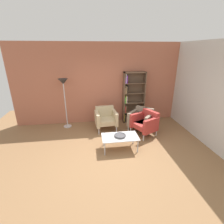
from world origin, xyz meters
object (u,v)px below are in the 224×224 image
at_px(bookshelf_tall, 132,98).
at_px(armchair_by_bookshelf, 141,119).
at_px(decorative_bowl, 120,135).
at_px(floor_lamp_torchiere, 64,87).
at_px(coffee_table_low, 120,137).
at_px(armchair_spare_guest, 145,122).
at_px(armchair_near_window, 106,118).

xyz_separation_m(bookshelf_tall, armchair_by_bookshelf, (0.13, -0.85, -0.53)).
height_order(decorative_bowl, floor_lamp_torchiere, floor_lamp_torchiere).
xyz_separation_m(coffee_table_low, armchair_spare_guest, (0.99, 0.77, 0.05)).
height_order(decorative_bowl, armchair_near_window, armchair_near_window).
bearing_deg(floor_lamp_torchiere, decorative_bowl, -46.60).
relative_size(armchair_spare_guest, floor_lamp_torchiere, 0.53).
relative_size(bookshelf_tall, armchair_spare_guest, 2.07).
xyz_separation_m(coffee_table_low, floor_lamp_torchiere, (-1.62, 1.71, 1.08)).
bearing_deg(armchair_near_window, bookshelf_tall, 22.91).
distance_m(armchair_spare_guest, floor_lamp_torchiere, 2.96).
distance_m(bookshelf_tall, armchair_spare_guest, 1.26).
height_order(armchair_near_window, floor_lamp_torchiere, floor_lamp_torchiere).
relative_size(bookshelf_tall, armchair_near_window, 2.44).
distance_m(bookshelf_tall, decorative_bowl, 2.12).
xyz_separation_m(armchair_spare_guest, floor_lamp_torchiere, (-2.61, 0.94, 1.03)).
xyz_separation_m(armchair_by_bookshelf, floor_lamp_torchiere, (-2.56, 0.66, 1.03)).
bearing_deg(coffee_table_low, armchair_near_window, 100.73).
bearing_deg(armchair_by_bookshelf, armchair_near_window, -150.75).
distance_m(bookshelf_tall, floor_lamp_torchiere, 2.49).
bearing_deg(bookshelf_tall, armchair_near_window, -152.44).
bearing_deg(floor_lamp_torchiere, armchair_near_window, -15.38).
bearing_deg(floor_lamp_torchiere, bookshelf_tall, 4.28).
bearing_deg(decorative_bowl, armchair_by_bookshelf, 47.98).
relative_size(bookshelf_tall, decorative_bowl, 5.94).
bearing_deg(coffee_table_low, armchair_spare_guest, 37.85).
bearing_deg(decorative_bowl, floor_lamp_torchiere, 133.40).
xyz_separation_m(bookshelf_tall, floor_lamp_torchiere, (-2.43, -0.18, 0.50)).
bearing_deg(coffee_table_low, armchair_by_bookshelf, 47.98).
distance_m(decorative_bowl, armchair_near_window, 1.36).
bearing_deg(decorative_bowl, armchair_near_window, 100.73).
bearing_deg(armchair_near_window, armchair_spare_guest, -29.24).
bearing_deg(floor_lamp_torchiere, armchair_by_bookshelf, -14.51).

